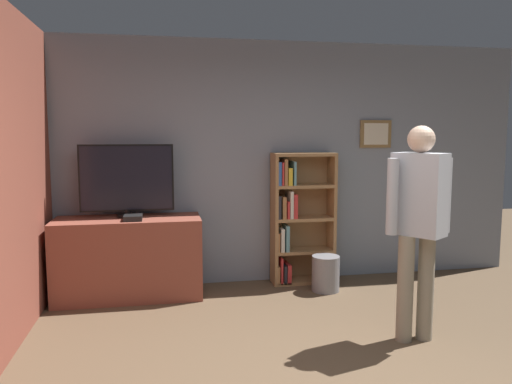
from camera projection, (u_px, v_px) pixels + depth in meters
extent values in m
cube|color=gray|center=(254.00, 163.00, 5.61)|extent=(6.32, 0.06, 2.70)
cube|color=olive|center=(376.00, 134.00, 5.79)|extent=(0.38, 0.02, 0.32)
cube|color=beige|center=(376.00, 134.00, 5.78)|extent=(0.30, 0.01, 0.25)
cube|color=brown|center=(8.00, 177.00, 3.85)|extent=(0.06, 4.30, 2.70)
cube|color=brown|center=(129.00, 258.00, 5.12)|extent=(1.47, 0.59, 0.82)
cylinder|color=black|center=(128.00, 215.00, 5.16)|extent=(0.22, 0.22, 0.03)
cylinder|color=black|center=(128.00, 212.00, 5.16)|extent=(0.06, 0.06, 0.05)
cube|color=black|center=(127.00, 178.00, 5.11)|extent=(0.95, 0.04, 0.69)
cube|color=black|center=(127.00, 178.00, 5.09)|extent=(0.91, 0.01, 0.65)
cube|color=black|center=(133.00, 218.00, 4.96)|extent=(0.18, 0.22, 0.05)
cube|color=#997047|center=(274.00, 219.00, 5.53)|extent=(0.04, 0.28, 1.47)
cube|color=#997047|center=(331.00, 217.00, 5.65)|extent=(0.04, 0.28, 1.47)
cube|color=#997047|center=(300.00, 216.00, 5.72)|extent=(0.70, 0.01, 1.47)
cube|color=#997047|center=(302.00, 280.00, 5.68)|extent=(0.63, 0.28, 0.04)
cube|color=#997047|center=(303.00, 250.00, 5.64)|extent=(0.63, 0.28, 0.04)
cube|color=#997047|center=(303.00, 218.00, 5.59)|extent=(0.63, 0.28, 0.04)
cube|color=#997047|center=(303.00, 186.00, 5.55)|extent=(0.63, 0.28, 0.04)
cube|color=#997047|center=(304.00, 154.00, 5.51)|extent=(0.63, 0.28, 0.04)
cube|color=#99663D|center=(277.00, 274.00, 5.58)|extent=(0.02, 0.22, 0.20)
cube|color=red|center=(280.00, 270.00, 5.58)|extent=(0.02, 0.22, 0.30)
cube|color=#232328|center=(284.00, 274.00, 5.59)|extent=(0.03, 0.20, 0.21)
cube|color=red|center=(287.00, 272.00, 5.61)|extent=(0.04, 0.24, 0.22)
cube|color=#99663D|center=(277.00, 241.00, 5.55)|extent=(0.02, 0.26, 0.21)
cube|color=beige|center=(281.00, 239.00, 5.55)|extent=(0.04, 0.25, 0.26)
cube|color=#5B8E99|center=(286.00, 238.00, 5.54)|extent=(0.04, 0.21, 0.29)
cube|color=#232328|center=(278.00, 207.00, 5.48)|extent=(0.03, 0.20, 0.25)
cube|color=#99663D|center=(282.00, 207.00, 5.52)|extent=(0.04, 0.26, 0.24)
cube|color=red|center=(286.00, 209.00, 5.53)|extent=(0.03, 0.26, 0.19)
cube|color=beige|center=(289.00, 204.00, 5.53)|extent=(0.04, 0.25, 0.30)
cube|color=red|center=(294.00, 206.00, 5.52)|extent=(0.04, 0.21, 0.27)
cube|color=#2D569E|center=(278.00, 173.00, 5.47)|extent=(0.03, 0.26, 0.25)
cube|color=red|center=(281.00, 174.00, 5.45)|extent=(0.02, 0.22, 0.25)
cube|color=#99663D|center=(284.00, 172.00, 5.45)|extent=(0.03, 0.20, 0.28)
cube|color=gold|center=(289.00, 176.00, 5.46)|extent=(0.04, 0.20, 0.19)
cube|color=#5B8E99|center=(292.00, 173.00, 5.49)|extent=(0.03, 0.25, 0.26)
cylinder|color=gray|center=(405.00, 288.00, 4.03)|extent=(0.13, 0.13, 0.88)
cylinder|color=gray|center=(426.00, 287.00, 4.06)|extent=(0.13, 0.13, 0.88)
cube|color=#B7BCC6|center=(419.00, 194.00, 3.96)|extent=(0.41, 0.46, 0.66)
sphere|color=beige|center=(421.00, 139.00, 3.90)|extent=(0.21, 0.21, 0.21)
cylinder|color=#B7BCC6|center=(445.00, 195.00, 4.00)|extent=(0.09, 0.09, 0.60)
cylinder|color=#B7BCC6|center=(392.00, 197.00, 3.91)|extent=(0.09, 0.09, 0.60)
cylinder|color=gray|center=(326.00, 273.00, 5.35)|extent=(0.30, 0.30, 0.38)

